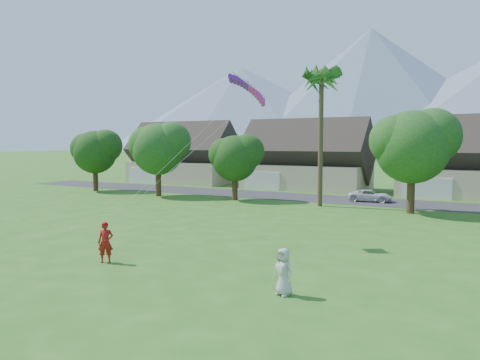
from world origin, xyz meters
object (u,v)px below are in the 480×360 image
Objects in this scene: watcher at (283,272)px; parafoil_kite at (249,87)px; parked_car at (370,196)px; kite_flyer at (106,242)px.

parafoil_kite reaches higher than watcher.
parafoil_kite reaches higher than parked_car.
parafoil_kite is at bearing 30.11° from kite_flyer.
watcher is 0.43× the size of parked_car.
kite_flyer is at bearing 163.76° from parked_car.
kite_flyer is 0.48× the size of parked_car.
kite_flyer reaches higher than watcher.
parafoil_kite is (3.61, 8.03, 8.04)m from kite_flyer.
parked_car is at bearing 43.90° from kite_flyer.
watcher is at bearing -72.06° from parafoil_kite.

